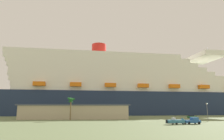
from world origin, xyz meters
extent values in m
plane|color=#66754C|center=(0.00, 30.00, 0.00)|extent=(600.00, 600.00, 0.00)
cube|color=#1E2D4C|center=(17.45, 79.36, 8.84)|extent=(212.95, 41.86, 17.68)
cube|color=white|center=(17.45, 79.36, 19.38)|extent=(187.45, 38.15, 3.38)
cube|color=white|center=(13.22, 79.18, 22.76)|extent=(180.36, 37.15, 3.38)
cube|color=white|center=(8.99, 79.00, 26.14)|extent=(174.57, 36.55, 3.38)
cube|color=white|center=(4.76, 78.82, 29.53)|extent=(168.07, 35.72, 3.38)
cube|color=white|center=(0.53, 78.63, 32.91)|extent=(159.81, 34.80, 3.38)
cube|color=white|center=(-3.70, 78.45, 36.30)|extent=(154.15, 34.36, 3.38)
cube|color=white|center=(-7.93, 78.27, 39.68)|extent=(148.32, 33.79, 3.38)
cube|color=white|center=(-12.16, 78.09, 43.06)|extent=(143.24, 33.34, 3.38)
cube|color=white|center=(-16.40, 77.91, 46.45)|extent=(136.08, 32.79, 3.38)
cube|color=white|center=(80.92, 82.07, 50.14)|extent=(22.70, 36.99, 4.00)
cylinder|color=red|center=(-14.28, 78.00, 52.79)|extent=(12.32, 12.32, 9.30)
cylinder|color=silver|center=(85.15, 82.26, 54.14)|extent=(0.80, 0.80, 12.00)
cube|color=orange|center=(-55.86, 59.13, 21.75)|extent=(8.13, 3.54, 2.80)
cube|color=orange|center=(-31.18, 60.19, 21.75)|extent=(8.13, 3.54, 2.80)
cube|color=orange|center=(-6.50, 61.24, 21.75)|extent=(8.13, 3.54, 2.80)
cube|color=orange|center=(18.18, 62.30, 21.75)|extent=(8.13, 3.54, 2.80)
cube|color=orange|center=(42.86, 63.35, 21.75)|extent=(8.13, 3.54, 2.80)
cube|color=orange|center=(67.54, 64.41, 21.75)|extent=(8.13, 3.54, 2.80)
cube|color=#B7A88C|center=(-28.00, 22.62, 3.18)|extent=(51.81, 22.80, 6.36)
cube|color=#3F4759|center=(-28.00, 22.62, 6.66)|extent=(53.88, 23.71, 0.60)
cube|color=#2659A5|center=(11.54, -18.35, 0.85)|extent=(5.84, 2.84, 0.90)
cube|color=#2659A5|center=(12.54, -18.19, 1.75)|extent=(2.28, 2.13, 0.90)
cube|color=#26333F|center=(13.20, -18.09, 1.66)|extent=(0.36, 1.68, 0.63)
cylinder|color=black|center=(13.32, -17.06, 0.40)|extent=(0.83, 0.40, 0.80)
cylinder|color=black|center=(13.63, -19.03, 0.40)|extent=(0.83, 0.40, 0.80)
cylinder|color=black|center=(9.62, -17.64, 0.40)|extent=(0.83, 0.40, 0.80)
cylinder|color=black|center=(9.93, -19.61, 0.40)|extent=(0.83, 0.40, 0.80)
cube|color=#595960|center=(5.56, -19.29, 0.47)|extent=(6.51, 2.86, 0.16)
cube|color=#595960|center=(9.23, -18.71, 0.47)|extent=(2.05, 0.44, 0.10)
cylinder|color=black|center=(5.11, -18.28, 0.32)|extent=(0.67, 0.32, 0.64)
cylinder|color=black|center=(5.44, -20.38, 0.32)|extent=(0.67, 0.32, 0.64)
cube|color=teal|center=(5.56, -19.29, 1.00)|extent=(5.98, 2.98, 0.90)
cone|color=teal|center=(8.78, -18.78, 1.00)|extent=(1.48, 2.07, 1.91)
cube|color=silver|center=(4.99, -19.38, 1.80)|extent=(0.95, 1.11, 0.70)
cube|color=black|center=(2.54, -19.76, 1.00)|extent=(0.43, 0.55, 1.10)
cylinder|color=brown|center=(-29.60, 8.46, 4.17)|extent=(0.48, 0.48, 8.34)
cone|color=#1E6628|center=(-29.20, 8.49, 8.44)|extent=(0.94, 3.25, 2.46)
cone|color=#1E6628|center=(-29.32, 8.75, 8.44)|extent=(2.65, 2.52, 2.81)
cone|color=#1E6628|center=(-29.56, 8.86, 8.44)|extent=(3.10, 0.95, 2.69)
cone|color=#1E6628|center=(-29.88, 8.74, 8.44)|extent=(2.58, 2.65, 2.76)
cone|color=#1E6628|center=(-29.99, 8.48, 8.44)|extent=(0.87, 3.28, 2.37)
cone|color=#1E6628|center=(-29.92, 8.22, 8.44)|extent=(2.49, 3.00, 2.43)
cone|color=#1E6628|center=(-29.58, 8.06, 8.44)|extent=(3.45, 0.86, 1.82)
cone|color=#1E6628|center=(-29.31, 8.18, 8.44)|extent=(2.80, 2.80, 2.34)
sphere|color=#1E6628|center=(-29.60, 8.46, 8.34)|extent=(1.10, 1.10, 1.10)
cylinder|color=slate|center=(25.69, -4.68, 3.31)|extent=(0.20, 0.20, 6.62)
sphere|color=#F9F2CC|center=(25.69, -4.68, 6.87)|extent=(0.56, 0.56, 0.56)
cube|color=black|center=(-48.53, 20.33, 0.68)|extent=(4.80, 2.61, 0.70)
cube|color=#1E232D|center=(-48.75, 20.37, 1.31)|extent=(2.80, 2.06, 0.55)
cylinder|color=black|center=(-46.89, 20.93, 0.33)|extent=(0.69, 0.34, 0.66)
cylinder|color=black|center=(-47.22, 19.17, 0.33)|extent=(0.69, 0.34, 0.66)
cylinder|color=black|center=(-49.84, 21.49, 0.33)|extent=(0.69, 0.34, 0.66)
cylinder|color=black|center=(-50.17, 19.72, 0.33)|extent=(0.69, 0.34, 0.66)
cube|color=silver|center=(-30.41, 19.70, 0.68)|extent=(4.76, 2.43, 0.70)
cube|color=#1E232D|center=(-30.64, 19.67, 1.31)|extent=(2.74, 2.00, 0.55)
cylinder|color=black|center=(-29.03, 20.82, 0.33)|extent=(0.68, 0.30, 0.66)
cylinder|color=black|center=(-28.80, 18.93, 0.33)|extent=(0.68, 0.30, 0.66)
cylinder|color=black|center=(-32.02, 20.47, 0.33)|extent=(0.68, 0.30, 0.66)
cylinder|color=black|center=(-31.80, 18.57, 0.33)|extent=(0.68, 0.30, 0.66)
cube|color=#2D723F|center=(32.28, 20.49, 0.68)|extent=(4.65, 1.98, 0.70)
cube|color=#1E232D|center=(32.05, 20.50, 1.31)|extent=(2.62, 1.75, 0.55)
cylinder|color=black|center=(33.82, 21.40, 0.33)|extent=(0.66, 0.23, 0.66)
cylinder|color=black|center=(33.78, 19.52, 0.33)|extent=(0.66, 0.23, 0.66)
cylinder|color=black|center=(30.78, 21.47, 0.33)|extent=(0.66, 0.23, 0.66)
cylinder|color=black|center=(30.74, 19.59, 0.33)|extent=(0.66, 0.23, 0.66)
camera|label=1|loc=(-21.81, -81.31, 4.91)|focal=31.91mm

